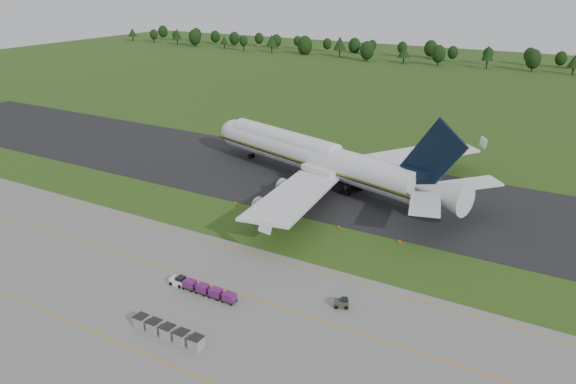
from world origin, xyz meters
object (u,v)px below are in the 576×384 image
Objects in this scene: baggage_train at (201,288)px; utility_cart at (341,304)px; uld_row at (168,332)px; aircraft at (317,157)px; edge_markers at (311,221)px.

baggage_train reaches higher than utility_cart.
uld_row is (3.24, -11.11, 0.07)m from baggage_train.
utility_cart is (27.92, -45.91, -5.31)m from aircraft.
utility_cart is 0.06× the size of edge_markers.
utility_cart is at bearing -58.69° from aircraft.
uld_row is (11.03, -64.22, -5.00)m from aircraft.
baggage_train is 11.57m from uld_row.
aircraft is 54.00m from utility_cart.
baggage_train is 0.33× the size of edge_markers.
baggage_train is at bearing 106.24° from uld_row.
aircraft is 30.86× the size of utility_cart.
baggage_train is 21.38m from utility_cart.
aircraft is 6.53× the size of uld_row.
baggage_train is (7.80, -53.11, -5.08)m from aircraft.
aircraft is at bearing 98.35° from baggage_train.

